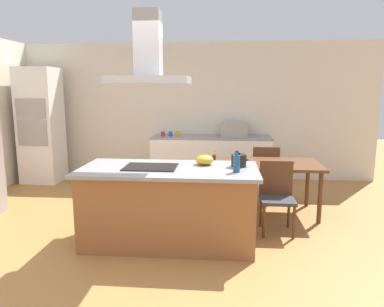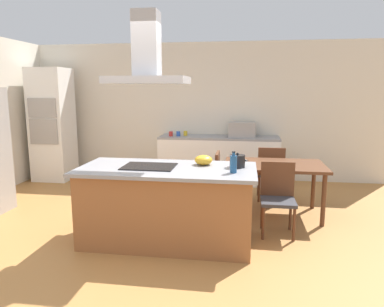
{
  "view_description": "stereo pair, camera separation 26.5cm",
  "coord_description": "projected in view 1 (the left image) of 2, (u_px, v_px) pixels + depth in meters",
  "views": [
    {
      "loc": [
        0.62,
        -4.0,
        1.79
      ],
      "look_at": [
        0.23,
        0.4,
        1.0
      ],
      "focal_mm": 33.62,
      "sensor_mm": 36.0,
      "label": 1
    },
    {
      "loc": [
        0.89,
        -3.97,
        1.79
      ],
      "look_at": [
        0.23,
        0.4,
        1.0
      ],
      "focal_mm": 33.62,
      "sensor_mm": 36.0,
      "label": 2
    }
  ],
  "objects": [
    {
      "name": "wall_back",
      "position": [
        193.0,
        112.0,
        7.24
      ],
      "size": [
        7.2,
        0.1,
        2.7
      ],
      "primitive_type": "cube",
      "color": "beige",
      "rests_on": "ground"
    },
    {
      "name": "countertop_microwave",
      "position": [
        234.0,
        129.0,
        6.86
      ],
      "size": [
        0.5,
        0.38,
        0.28
      ],
      "primitive_type": "cube",
      "color": "#9E9993",
      "rests_on": "back_counter"
    },
    {
      "name": "wall_oven_stack",
      "position": [
        41.0,
        126.0,
        6.94
      ],
      "size": [
        0.7,
        0.66,
        2.2
      ],
      "color": "white",
      "rests_on": "ground"
    },
    {
      "name": "mixing_bowl",
      "position": [
        204.0,
        160.0,
        4.29
      ],
      "size": [
        0.21,
        0.21,
        0.12
      ],
      "primitive_type": "ellipsoid",
      "color": "gold",
      "rests_on": "kitchen_island"
    },
    {
      "name": "dining_table",
      "position": [
        271.0,
        168.0,
        5.18
      ],
      "size": [
        1.4,
        0.9,
        0.75
      ],
      "color": "#59331E",
      "rests_on": "ground"
    },
    {
      "name": "kitchen_island",
      "position": [
        169.0,
        205.0,
        4.21
      ],
      "size": [
        2.05,
        0.98,
        0.9
      ],
      "color": "#995B33",
      "rests_on": "ground"
    },
    {
      "name": "coffee_mug_red",
      "position": [
        163.0,
        134.0,
        6.92
      ],
      "size": [
        0.08,
        0.08,
        0.09
      ],
      "primitive_type": "cylinder",
      "color": "red",
      "rests_on": "back_counter"
    },
    {
      "name": "chair_facing_island",
      "position": [
        277.0,
        192.0,
        4.55
      ],
      "size": [
        0.42,
        0.42,
        0.89
      ],
      "color": "#333338",
      "rests_on": "ground"
    },
    {
      "name": "back_counter",
      "position": [
        211.0,
        159.0,
        7.0
      ],
      "size": [
        2.29,
        0.62,
        0.9
      ],
      "color": "white",
      "rests_on": "ground"
    },
    {
      "name": "chair_facing_back_wall",
      "position": [
        265.0,
        169.0,
        5.86
      ],
      "size": [
        0.42,
        0.42,
        0.89
      ],
      "color": "#333338",
      "rests_on": "ground"
    },
    {
      "name": "chair_at_left_end",
      "position": [
        207.0,
        178.0,
        5.28
      ],
      "size": [
        0.42,
        0.42,
        0.89
      ],
      "color": "#333338",
      "rests_on": "ground"
    },
    {
      "name": "range_hood",
      "position": [
        148.0,
        60.0,
        3.94
      ],
      "size": [
        0.9,
        0.55,
        0.78
      ],
      "color": "#ADADB2"
    },
    {
      "name": "coffee_mug_yellow",
      "position": [
        178.0,
        133.0,
        7.01
      ],
      "size": [
        0.08,
        0.08,
        0.09
      ],
      "primitive_type": "cylinder",
      "color": "gold",
      "rests_on": "back_counter"
    },
    {
      "name": "olive_oil_bottle",
      "position": [
        237.0,
        163.0,
        3.89
      ],
      "size": [
        0.07,
        0.07,
        0.24
      ],
      "color": "navy",
      "rests_on": "kitchen_island"
    },
    {
      "name": "cooktop",
      "position": [
        151.0,
        167.0,
        4.15
      ],
      "size": [
        0.6,
        0.44,
        0.01
      ],
      "primitive_type": "cube",
      "color": "black",
      "rests_on": "kitchen_island"
    },
    {
      "name": "coffee_mug_blue",
      "position": [
        170.0,
        134.0,
        6.94
      ],
      "size": [
        0.08,
        0.08,
        0.09
      ],
      "primitive_type": "cylinder",
      "color": "#2D56B2",
      "rests_on": "back_counter"
    },
    {
      "name": "tea_kettle",
      "position": [
        239.0,
        160.0,
        4.18
      ],
      "size": [
        0.23,
        0.18,
        0.17
      ],
      "color": "black",
      "rests_on": "kitchen_island"
    },
    {
      "name": "ground",
      "position": [
        184.0,
        203.0,
        5.76
      ],
      "size": [
        16.0,
        16.0,
        0.0
      ],
      "primitive_type": "plane",
      "color": "#AD753D"
    }
  ]
}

